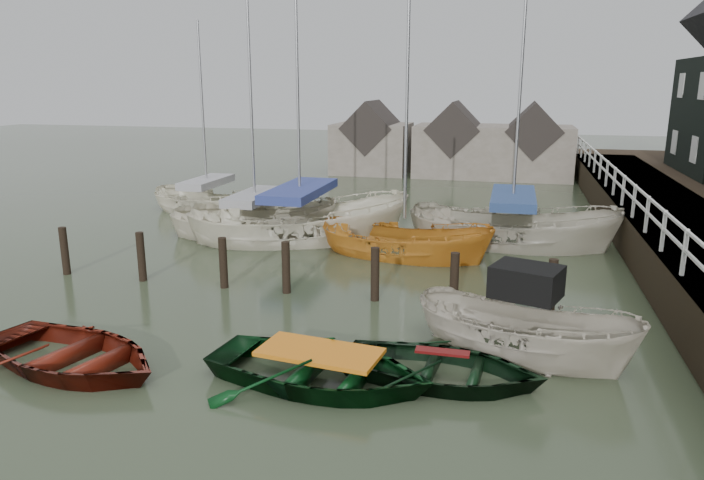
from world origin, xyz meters
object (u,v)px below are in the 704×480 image
(motorboat, at_px, (522,352))
(sailboat_a, at_px, (256,233))
(rowboat_green, at_px, (320,384))
(rowboat_dkgreen, at_px, (441,381))
(sailboat_b, at_px, (301,238))
(sailboat_c, at_px, (404,255))
(sailboat_e, at_px, (208,212))
(rowboat_red, at_px, (73,368))
(sailboat_d, at_px, (510,243))

(motorboat, xyz_separation_m, sailboat_a, (-9.41, 8.52, -0.02))
(rowboat_green, xyz_separation_m, sailboat_a, (-5.78, 10.72, 0.07))
(rowboat_green, xyz_separation_m, rowboat_dkgreen, (2.17, 0.69, 0.00))
(sailboat_b, distance_m, sailboat_c, 4.07)
(sailboat_a, relative_size, sailboat_b, 1.04)
(rowboat_green, height_order, sailboat_a, sailboat_a)
(sailboat_c, xyz_separation_m, sailboat_e, (-9.26, 4.62, 0.05))
(rowboat_red, height_order, sailboat_b, sailboat_b)
(rowboat_dkgreen, relative_size, sailboat_e, 0.42)
(sailboat_c, bearing_deg, sailboat_a, 86.17)
(rowboat_dkgreen, distance_m, sailboat_d, 10.84)
(sailboat_b, bearing_deg, rowboat_red, 151.97)
(sailboat_a, xyz_separation_m, sailboat_b, (1.87, -0.39, -0.01))
(sailboat_b, distance_m, sailboat_d, 7.32)
(rowboat_green, xyz_separation_m, sailboat_b, (-3.91, 10.33, 0.06))
(rowboat_dkgreen, bearing_deg, sailboat_a, 43.12)
(sailboat_a, height_order, sailboat_d, sailboat_d)
(sailboat_c, bearing_deg, rowboat_dkgreen, -154.55)
(rowboat_dkgreen, xyz_separation_m, motorboat, (1.47, 1.51, 0.09))
(sailboat_a, bearing_deg, rowboat_red, 162.55)
(rowboat_red, distance_m, sailboat_d, 14.56)
(rowboat_red, xyz_separation_m, sailboat_c, (4.88, 9.74, 0.01))
(rowboat_green, xyz_separation_m, motorboat, (3.63, 2.19, 0.09))
(rowboat_dkgreen, xyz_separation_m, sailboat_a, (-7.94, 10.03, 0.07))
(motorboat, relative_size, sailboat_a, 0.41)
(rowboat_dkgreen, bearing_deg, rowboat_green, 112.30)
(rowboat_red, height_order, sailboat_a, sailboat_a)
(rowboat_green, distance_m, sailboat_a, 12.17)
(rowboat_dkgreen, relative_size, sailboat_c, 0.40)
(sailboat_e, bearing_deg, rowboat_red, -145.38)
(rowboat_green, bearing_deg, sailboat_a, 35.28)
(rowboat_red, xyz_separation_m, rowboat_dkgreen, (7.05, 1.24, 0.00))
(rowboat_dkgreen, relative_size, sailboat_d, 0.30)
(motorboat, height_order, sailboat_c, sailboat_c)
(sailboat_c, distance_m, sailboat_e, 10.35)
(rowboat_red, relative_size, rowboat_dkgreen, 1.11)
(rowboat_green, distance_m, rowboat_dkgreen, 2.27)
(rowboat_green, height_order, sailboat_d, sailboat_d)
(rowboat_red, relative_size, sailboat_b, 0.37)
(sailboat_c, bearing_deg, motorboat, -141.38)
(motorboat, distance_m, sailboat_b, 11.09)
(rowboat_green, xyz_separation_m, sailboat_e, (-9.26, 13.80, 0.06))
(rowboat_red, bearing_deg, sailboat_d, -20.12)
(sailboat_a, bearing_deg, sailboat_c, -126.90)
(motorboat, xyz_separation_m, sailboat_c, (-3.64, 6.98, -0.07))
(rowboat_red, relative_size, sailboat_d, 0.34)
(sailboat_d, xyz_separation_m, sailboat_e, (-12.59, 2.34, -0.00))
(sailboat_a, bearing_deg, sailboat_e, 26.57)
(rowboat_dkgreen, distance_m, sailboat_c, 8.77)
(motorboat, height_order, sailboat_e, sailboat_e)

